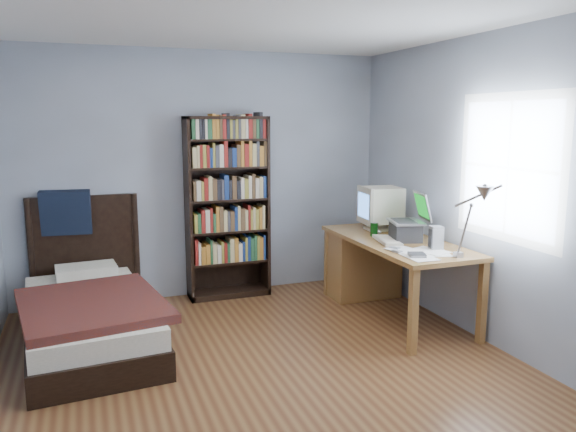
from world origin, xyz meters
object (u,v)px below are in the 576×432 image
at_px(crt_monitor, 380,205).
at_px(laptop, 407,227).
at_px(desk_lamp, 481,201).
at_px(bookshelf, 228,208).
at_px(bed, 89,311).
at_px(desk, 371,260).
at_px(keyboard, 387,241).
at_px(soda_can, 374,229).
at_px(speaker, 436,238).

height_order(crt_monitor, laptop, same).
bearing_deg(desk_lamp, bookshelf, 119.46).
xyz_separation_m(laptop, bookshelf, (-1.37, 1.20, 0.08)).
xyz_separation_m(bookshelf, bed, (-1.39, -0.80, -0.67)).
distance_m(crt_monitor, desk_lamp, 1.62).
bearing_deg(desk, keyboard, -104.12).
height_order(desk_lamp, soda_can, desk_lamp).
bearing_deg(bed, speaker, -15.93).
distance_m(desk, keyboard, 0.65).
bearing_deg(soda_can, desk, 65.78).
relative_size(desk, soda_can, 13.51).
bearing_deg(soda_can, bed, 177.07).
xyz_separation_m(laptop, desk_lamp, (-0.09, -1.08, 0.39)).
distance_m(keyboard, bed, 2.63).
bearing_deg(bed, desk_lamp, -28.93).
bearing_deg(desk, bookshelf, 152.94).
xyz_separation_m(crt_monitor, bed, (-2.76, -0.12, -0.72)).
bearing_deg(bed, crt_monitor, 2.47).
bearing_deg(bookshelf, soda_can, -38.21).
distance_m(desk, laptop, 0.69).
bearing_deg(soda_can, desk_lamp, -85.54).
relative_size(desk, desk_lamp, 2.70).
bearing_deg(soda_can, crt_monitor, 52.33).
height_order(crt_monitor, desk_lamp, desk_lamp).
relative_size(desk, crt_monitor, 3.95).
relative_size(desk, keyboard, 4.23).
bearing_deg(soda_can, bookshelf, 141.79).
xyz_separation_m(desk, bookshelf, (-1.30, 0.66, 0.51)).
height_order(desk, speaker, speaker).
distance_m(soda_can, bed, 2.63).
height_order(desk_lamp, keyboard, desk_lamp).
distance_m(soda_can, bookshelf, 1.51).
relative_size(crt_monitor, bed, 0.21).
bearing_deg(desk_lamp, bed, 151.07).
bearing_deg(speaker, laptop, 106.38).
xyz_separation_m(laptop, speaker, (0.03, -0.40, -0.02)).
relative_size(crt_monitor, keyboard, 1.07).
bearing_deg(keyboard, soda_can, 98.32).
bearing_deg(crt_monitor, speaker, -88.04).
bearing_deg(crt_monitor, desk, 168.61).
xyz_separation_m(keyboard, soda_can, (0.02, 0.28, 0.05)).
bearing_deg(desk, soda_can, -114.22).
relative_size(laptop, soda_can, 3.43).
bearing_deg(crt_monitor, laptop, -90.28).
bearing_deg(bed, soda_can, -2.93).
height_order(desk, laptop, laptop).
distance_m(crt_monitor, soda_can, 0.36).
bearing_deg(desk_lamp, keyboard, 96.51).
bearing_deg(bed, laptop, -8.28).
xyz_separation_m(desk, bed, (-2.69, -0.13, -0.16)).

